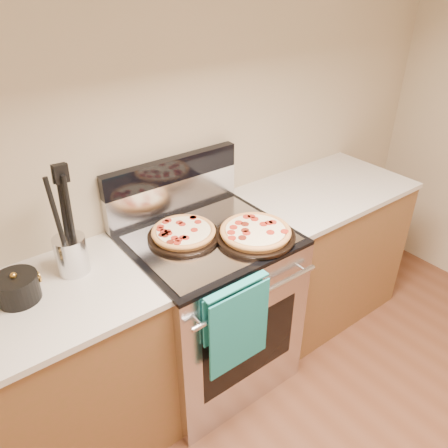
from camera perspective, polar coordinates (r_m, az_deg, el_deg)
wall_back at (r=2.20m, az=-7.70°, el=11.92°), size 4.00×0.00×4.00m
range_body at (r=2.40m, az=-1.86°, el=-11.10°), size 0.76×0.68×0.90m
oven_window at (r=2.21m, az=3.39°, el=-15.72°), size 0.56×0.01×0.40m
cooktop at (r=2.12m, az=-2.07°, el=-1.82°), size 0.76×0.68×0.02m
backsplash_lower at (r=2.30m, az=-6.60°, el=3.63°), size 0.76×0.06×0.18m
backsplash_upper at (r=2.23m, az=-6.83°, el=7.06°), size 0.76×0.06×0.12m
oven_handle at (r=1.95m, az=4.47°, el=-9.31°), size 0.70×0.03×0.03m
dish_towel at (r=1.96m, az=1.63°, el=-12.94°), size 0.32×0.05×0.42m
foil_sheet at (r=2.09m, az=-1.60°, el=-1.87°), size 0.70×0.55×0.01m
cabinet_left at (r=2.21m, az=-22.49°, el=-19.36°), size 1.00×0.62×0.88m
countertop_left at (r=1.90m, az=-25.24°, el=-10.34°), size 1.02×0.64×0.03m
cabinet_right at (r=2.90m, az=12.09°, el=-3.65°), size 1.00×0.62×0.88m
countertop_right at (r=2.68m, az=13.14°, el=4.40°), size 1.02×0.64×0.03m
pepperoni_pizza_back at (r=2.09m, az=-5.29°, el=-1.21°), size 0.36×0.36×0.05m
pepperoni_pizza_front at (r=2.08m, az=4.13°, el=-1.18°), size 0.44×0.44×0.05m
utensil_crock at (r=1.96m, az=-19.28°, el=-3.80°), size 0.15×0.15×0.17m
saucepan at (r=1.90m, az=-25.36°, el=-7.69°), size 0.17×0.17×0.10m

